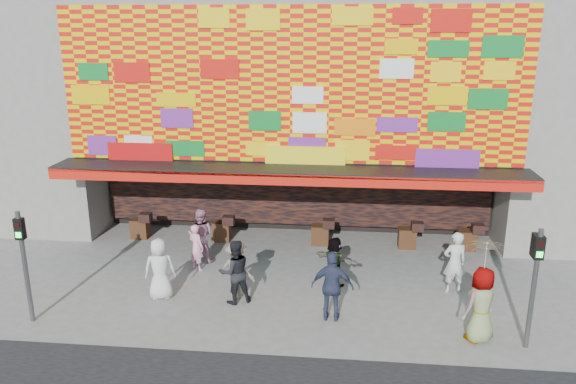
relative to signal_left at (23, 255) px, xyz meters
name	(u,v)px	position (x,y,z in m)	size (l,w,h in m)	color
ground	(276,305)	(6.20, 1.50, -1.86)	(90.00, 90.00, 0.00)	slate
shop_building	(301,83)	(6.20, 9.68, 3.37)	(15.20, 9.40, 10.00)	gray
signal_left	(23,255)	(0.00, 0.00, 0.00)	(0.22, 0.20, 3.00)	#59595B
signal_right	(535,276)	(12.40, 0.00, 0.00)	(0.22, 0.20, 3.00)	#59595B
ped_a	(160,269)	(2.93, 1.61, -0.98)	(0.86, 0.56, 1.76)	silver
ped_b	(196,247)	(3.44, 3.59, -1.11)	(0.55, 0.36, 1.50)	pink
ped_c	(235,272)	(5.06, 1.56, -0.95)	(0.89, 0.69, 1.82)	black
ped_d	(237,269)	(5.05, 1.87, -1.02)	(1.08, 0.62, 1.67)	gray
ped_e	(332,287)	(7.75, 0.85, -0.92)	(1.10, 0.46, 1.88)	#303654
ped_f	(334,262)	(7.76, 2.88, -1.11)	(1.40, 0.44, 1.51)	gray
ped_g	(481,305)	(11.32, 0.20, -0.91)	(0.93, 0.60, 1.90)	gray
ped_h	(455,262)	(11.17, 2.80, -0.95)	(0.67, 0.44, 1.83)	beige
ped_i	(201,235)	(3.42, 4.26, -0.97)	(0.87, 0.68, 1.78)	#BD7A8F
parasol	(486,259)	(11.32, 0.20, 0.28)	(1.25, 1.26, 1.84)	beige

